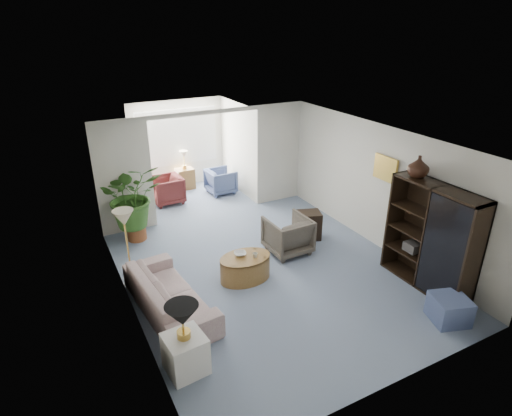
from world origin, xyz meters
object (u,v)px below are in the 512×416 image
coffee_table (245,268)px  sunroom_chair_maroon (167,190)px  entertainment_cabinet (431,238)px  sunroom_chair_blue (221,181)px  sofa (169,294)px  sunroom_table (185,179)px  table_lamp (182,315)px  wingback_chair (288,235)px  framed_picture (386,168)px  plant_pot (137,232)px  side_table_dark (308,225)px  ottoman (449,309)px  end_table (186,354)px  coffee_cup (255,255)px  cabinet_urn (419,167)px  floor_lamp (124,218)px  coffee_bowl (240,254)px

coffee_table → sunroom_chair_maroon: sunroom_chair_maroon is taller
entertainment_cabinet → sunroom_chair_blue: (-1.43, 5.70, -0.60)m
sofa → sunroom_table: 5.47m
table_lamp → wingback_chair: 3.60m
framed_picture → plant_pot: 5.29m
side_table_dark → ottoman: bearing=-83.3°
end_table → wingback_chair: wingback_chair is taller
coffee_table → entertainment_cabinet: entertainment_cabinet is taller
coffee_cup → cabinet_urn: size_ratio=0.25×
floor_lamp → cabinet_urn: bearing=-23.9°
sunroom_table → table_lamp: bearing=-109.0°
coffee_bowl → entertainment_cabinet: size_ratio=0.12×
framed_picture → sunroom_chair_blue: 4.77m
end_table → coffee_cup: end_table is taller
framed_picture → cabinet_urn: size_ratio=1.34×
framed_picture → coffee_cup: bearing=178.3°
coffee_bowl → sunroom_chair_maroon: 3.97m
end_table → sunroom_chair_maroon: size_ratio=0.72×
coffee_table → sofa: bearing=-169.9°
end_table → plant_pot: bearing=85.7°
coffee_table → sunroom_table: sunroom_table is taller
end_table → side_table_dark: size_ratio=0.92×
wingback_chair → entertainment_cabinet: size_ratio=0.44×
coffee_table → coffee_bowl: size_ratio=4.39×
sunroom_chair_blue → sunroom_table: 1.06m
entertainment_cabinet → sofa: bearing=161.9°
table_lamp → sunroom_chair_blue: size_ratio=0.61×
cabinet_urn → coffee_table: bearing=157.4°
table_lamp → coffee_table: (1.68, 1.61, -0.68)m
end_table → coffee_table: (1.68, 1.61, -0.05)m
coffee_cup → floor_lamp: bearing=153.6°
sofa → end_table: size_ratio=3.88×
table_lamp → entertainment_cabinet: 4.40m
ottoman → sunroom_chair_blue: (-0.99, 6.60, 0.12)m
sofa → coffee_table: 1.51m
entertainment_cabinet → framed_picture: bearing=81.0°
sunroom_chair_blue → cabinet_urn: bearing=-166.2°
coffee_table → side_table_dark: 2.05m
coffee_table → table_lamp: bearing=-136.2°
sofa → wingback_chair: wingback_chair is taller
table_lamp → sunroom_chair_maroon: table_lamp is taller
coffee_cup → side_table_dark: size_ratio=0.15×
sofa → coffee_bowl: size_ratio=9.94×
coffee_table → coffee_cup: coffee_cup is taller
table_lamp → wingback_chair: size_ratio=0.53×
floor_lamp → coffee_cup: 2.35m
framed_picture → end_table: 5.05m
coffee_table → sunroom_table: size_ratio=1.66×
coffee_cup → end_table: bearing=-140.4°
floor_lamp → wingback_chair: 3.19m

